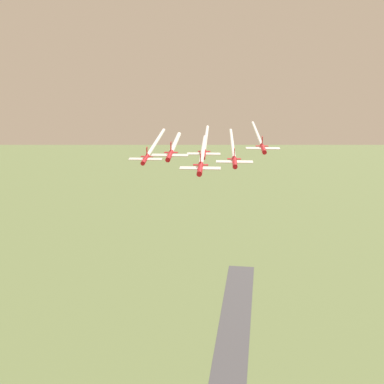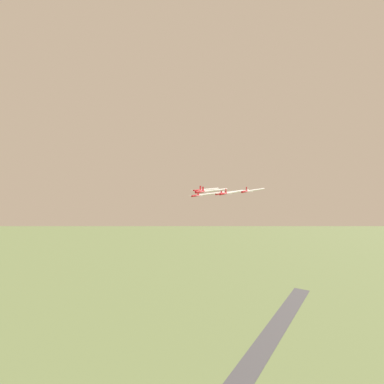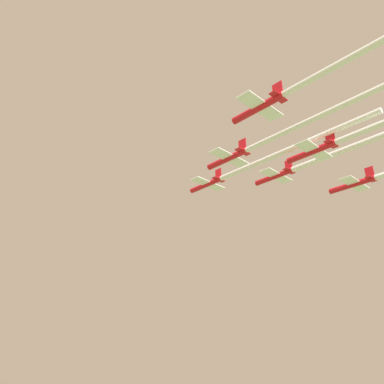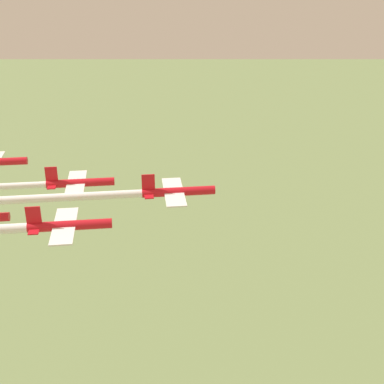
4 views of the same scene
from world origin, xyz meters
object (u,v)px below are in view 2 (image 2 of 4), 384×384
(jet_0, at_px, (200,192))
(jet_3, at_px, (245,192))
(jet_2, at_px, (198,190))
(jet_4, at_px, (219,194))
(jet_1, at_px, (223,194))
(jet_5, at_px, (196,196))

(jet_0, height_order, jet_3, jet_0)
(jet_0, bearing_deg, jet_3, -120.47)
(jet_0, height_order, jet_2, jet_2)
(jet_2, distance_m, jet_4, 18.07)
(jet_1, relative_size, jet_4, 1.00)
(jet_0, distance_m, jet_1, 17.95)
(jet_3, bearing_deg, jet_2, 29.54)
(jet_0, relative_size, jet_3, 1.00)
(jet_0, distance_m, jet_5, 36.02)
(jet_2, bearing_deg, jet_5, -59.53)
(jet_2, xyz_separation_m, jet_3, (-10.97, -29.25, -0.80))
(jet_2, bearing_deg, jet_4, -120.47)
(jet_3, height_order, jet_4, jet_3)
(jet_0, xyz_separation_m, jet_1, (2.93, -17.63, -1.68))
(jet_2, distance_m, jet_3, 31.25)
(jet_0, distance_m, jet_4, 30.92)
(jet_0, height_order, jet_4, jet_0)
(jet_3, relative_size, jet_5, 1.00)
(jet_1, distance_m, jet_2, 18.20)
(jet_1, distance_m, jet_4, 17.90)
(jet_1, distance_m, jet_5, 31.37)
(jet_0, relative_size, jet_1, 1.00)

